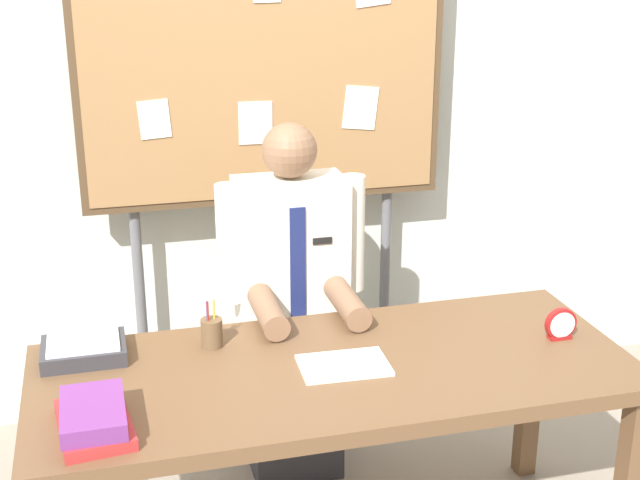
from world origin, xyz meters
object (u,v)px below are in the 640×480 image
object	(u,v)px
open_notebook	(344,365)
desk_clock	(561,325)
pen_holder	(212,332)
person	(292,318)
bulletin_board	(264,61)
book_stack	(94,418)
desk	(335,389)
paper_tray	(84,350)

from	to	relation	value
open_notebook	desk_clock	bearing A→B (deg)	0.90
open_notebook	pen_holder	xyz separation A→B (m)	(-0.37, 0.25, 0.04)
person	open_notebook	xyz separation A→B (m)	(0.02, -0.61, 0.11)
bulletin_board	book_stack	xyz separation A→B (m)	(-0.73, -1.25, -0.76)
bulletin_board	desk_clock	bearing A→B (deg)	-53.82
person	bulletin_board	xyz separation A→B (m)	(0.00, 0.45, 0.90)
bulletin_board	pen_holder	bearing A→B (deg)	-113.19
desk	desk_clock	size ratio (longest dim) A/B	17.36
desk	book_stack	distance (m)	0.77
book_stack	paper_tray	distance (m)	0.45
desk	pen_holder	xyz separation A→B (m)	(-0.35, 0.23, 0.13)
desk	open_notebook	distance (m)	0.10
pen_holder	bulletin_board	bearing A→B (deg)	66.81
pen_holder	paper_tray	distance (m)	0.40
desk_clock	pen_holder	bearing A→B (deg)	168.09
desk	open_notebook	bearing A→B (deg)	-40.62
person	paper_tray	size ratio (longest dim) A/B	5.34
open_notebook	paper_tray	xyz separation A→B (m)	(-0.77, 0.27, 0.02)
book_stack	paper_tray	bearing A→B (deg)	92.94
bulletin_board	desk_clock	world-z (taller)	bulletin_board
pen_holder	paper_tray	size ratio (longest dim) A/B	0.62
desk	book_stack	size ratio (longest dim) A/B	5.97
desk_clock	pen_holder	xyz separation A→B (m)	(-1.12, 0.24, 0.00)
open_notebook	paper_tray	bearing A→B (deg)	160.97
desk	pen_holder	distance (m)	0.44
desk_clock	bulletin_board	bearing A→B (deg)	126.18
bulletin_board	book_stack	size ratio (longest dim) A/B	6.93
book_stack	pen_holder	world-z (taller)	pen_holder
book_stack	pen_holder	size ratio (longest dim) A/B	1.95
desk	book_stack	world-z (taller)	book_stack
desk	book_stack	xyz separation A→B (m)	(-0.73, -0.20, 0.12)
book_stack	paper_tray	size ratio (longest dim) A/B	1.20
desk	bulletin_board	bearing A→B (deg)	89.98
paper_tray	open_notebook	bearing A→B (deg)	-19.03
desk_clock	desk	bearing A→B (deg)	179.38
desk	person	distance (m)	0.59
book_stack	open_notebook	world-z (taller)	book_stack
book_stack	desk_clock	world-z (taller)	desk_clock
open_notebook	person	bearing A→B (deg)	92.18
desk_clock	pen_holder	world-z (taller)	pen_holder
person	book_stack	distance (m)	1.09
desk	person	bearing A→B (deg)	90.00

